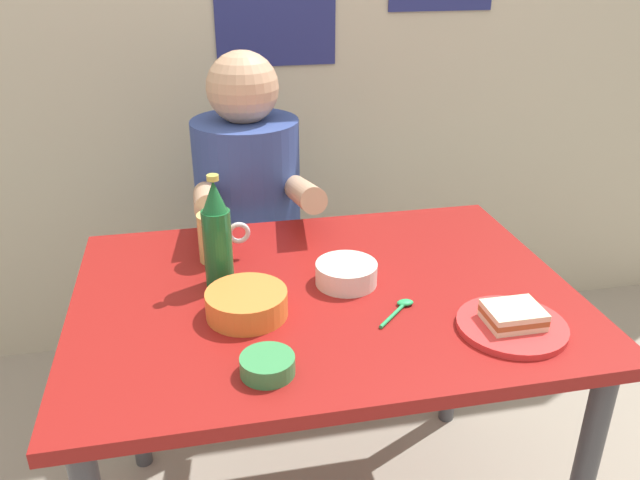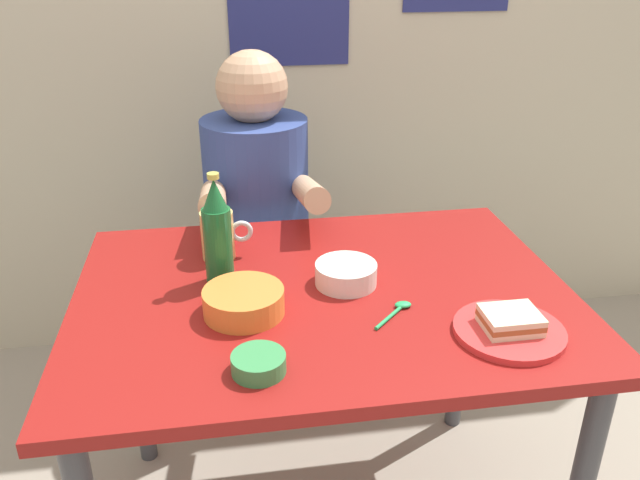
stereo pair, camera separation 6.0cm
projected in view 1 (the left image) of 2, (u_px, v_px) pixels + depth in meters
The scene contains 11 objects.
dining_table at pixel (324, 325), 1.46m from camera, with size 1.10×0.80×0.74m.
stool at pixel (254, 303), 2.12m from camera, with size 0.34×0.34×0.45m.
person_seated at pixel (248, 187), 1.94m from camera, with size 0.33×0.56×0.72m.
plate_orange at pixel (512, 326), 1.27m from camera, with size 0.22×0.22×0.01m, color red.
sandwich at pixel (513, 315), 1.26m from camera, with size 0.11×0.09×0.04m.
beer_mug at pixel (216, 237), 1.53m from camera, with size 0.13×0.08×0.12m.
beer_bottle at pixel (217, 237), 1.39m from camera, with size 0.06×0.06×0.26m.
rice_bowl_white at pixel (346, 272), 1.43m from camera, with size 0.14×0.14×0.05m.
soup_bowl_orange at pixel (247, 302), 1.31m from camera, with size 0.17×0.17×0.05m.
dip_bowl_green at pixel (267, 364), 1.14m from camera, with size 0.10×0.10×0.03m.
spoon at pixel (400, 308), 1.34m from camera, with size 0.10×0.09×0.01m.
Camera 1 is at (-0.26, -1.21, 1.45)m, focal length 35.66 mm.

